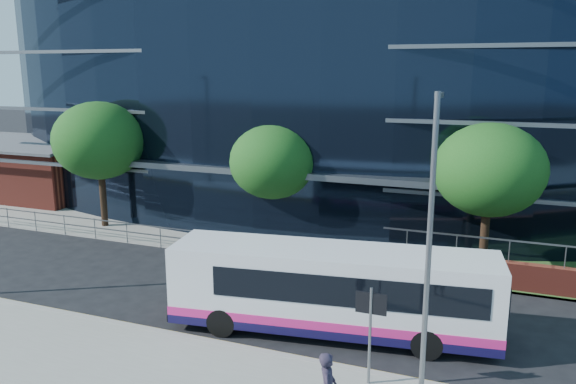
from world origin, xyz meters
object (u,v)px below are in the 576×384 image
at_px(streetlight_east, 429,247).
at_px(city_bus, 334,290).
at_px(tree_far_c, 489,170).
at_px(tree_far_a, 99,141).
at_px(brick_pavilion, 39,170).
at_px(street_sign, 371,316).
at_px(tree_far_b, 273,162).

bearing_deg(streetlight_east, city_bus, 134.35).
height_order(tree_far_c, city_bus, tree_far_c).
bearing_deg(city_bus, tree_far_a, 145.67).
height_order(streetlight_east, city_bus, streetlight_east).
bearing_deg(tree_far_a, city_bus, -26.33).
height_order(brick_pavilion, street_sign, brick_pavilion).
distance_m(tree_far_b, streetlight_east, 14.74).
bearing_deg(tree_far_c, city_bus, -119.34).
distance_m(brick_pavilion, street_sign, 30.49).
bearing_deg(city_bus, tree_far_c, 52.67).
distance_m(brick_pavilion, tree_far_b, 19.55).
xyz_separation_m(brick_pavilion, city_bus, (24.65, -12.24, -0.40)).
relative_size(tree_far_a, city_bus, 0.64).
bearing_deg(brick_pavilion, tree_far_b, -11.88).
relative_size(brick_pavilion, street_sign, 3.07).
height_order(brick_pavilion, tree_far_a, tree_far_a).
distance_m(tree_far_b, city_bus, 10.34).
xyz_separation_m(tree_far_a, streetlight_east, (19.00, -11.17, -0.42)).
relative_size(tree_far_c, city_bus, 0.59).
xyz_separation_m(brick_pavilion, tree_far_b, (19.00, -4.00, 2.27)).
relative_size(brick_pavilion, tree_far_c, 1.32).
distance_m(tree_far_a, tree_far_b, 10.03).
distance_m(tree_far_b, tree_far_c, 10.02).
xyz_separation_m(street_sign, city_bus, (-1.85, 2.84, -0.61)).
height_order(tree_far_c, streetlight_east, streetlight_east).
relative_size(tree_far_a, tree_far_c, 1.07).
distance_m(brick_pavilion, streetlight_east, 32.19).
height_order(tree_far_a, tree_far_c, tree_far_a).
distance_m(brick_pavilion, tree_far_c, 29.46).
bearing_deg(city_bus, tree_far_b, 116.42).
xyz_separation_m(brick_pavilion, tree_far_c, (29.00, -4.50, 2.60)).
distance_m(street_sign, tree_far_a, 20.63).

